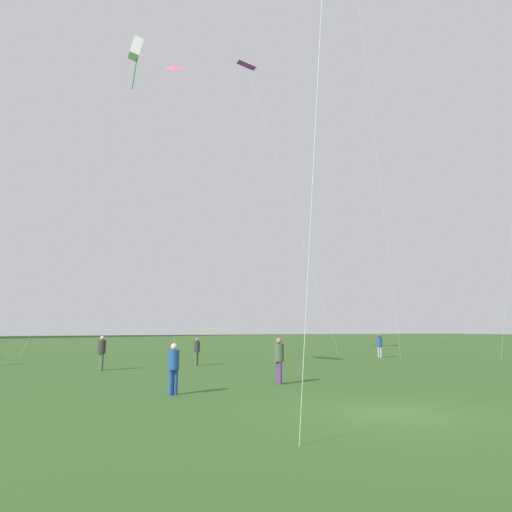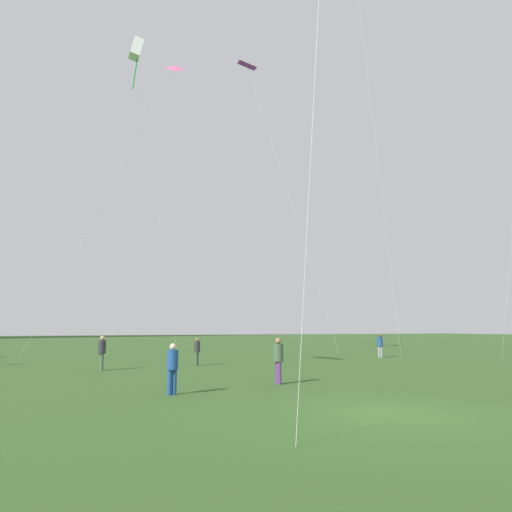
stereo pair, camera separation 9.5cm
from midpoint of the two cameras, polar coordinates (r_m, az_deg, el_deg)
name	(u,v)px [view 2 (the right image)]	position (r m, az deg, el deg)	size (l,w,h in m)	color
ground	(393,414)	(12.79, 16.98, -18.36)	(280.00, 280.00, 0.00)	#335623
person_standing_0	(172,365)	(15.68, -10.24, -13.28)	(0.37, 0.37, 1.66)	#1E478C
person_standing_1	(278,357)	(18.36, 2.96, -12.55)	(0.40, 0.40, 1.78)	#593372
person_standing_2	(102,350)	(25.50, -18.64, -11.13)	(0.39, 0.39, 1.77)	#3F593F
person_standing_4	(380,344)	(35.84, 15.35, -10.56)	(0.39, 0.39, 1.75)	gray
person_standing_5	(197,349)	(27.64, -7.30, -11.53)	(0.35, 0.35, 1.59)	#3F593F
kite_flying_0	(174,70)	(41.68, -10.21, 21.94)	(10.93, 3.97, 24.43)	silver
kite_flying_1	(248,67)	(50.84, -0.97, 22.62)	(8.14, 6.26, 29.58)	silver
kite_flying_3	(136,50)	(41.78, -14.68, 23.70)	(5.46, 4.22, 25.73)	silver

